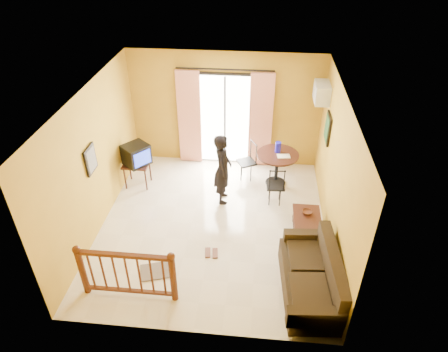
# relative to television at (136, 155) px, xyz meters

# --- Properties ---
(ground) EXTENTS (5.00, 5.00, 0.00)m
(ground) POSITION_rel_television_xyz_m (1.87, -1.24, -0.81)
(ground) COLOR beige
(ground) RESTS_ON ground
(room_shell) EXTENTS (5.00, 5.00, 5.00)m
(room_shell) POSITION_rel_television_xyz_m (1.87, -1.24, 0.89)
(room_shell) COLOR white
(room_shell) RESTS_ON ground
(balcony_door) EXTENTS (2.25, 0.14, 2.46)m
(balcony_door) POSITION_rel_television_xyz_m (1.87, 1.19, 0.37)
(balcony_door) COLOR black
(balcony_door) RESTS_ON ground
(tv_table) EXTENTS (0.58, 0.48, 0.58)m
(tv_table) POSITION_rel_television_xyz_m (-0.03, 0.00, -0.31)
(tv_table) COLOR black
(tv_table) RESTS_ON ground
(television) EXTENTS (0.69, 0.70, 0.47)m
(television) POSITION_rel_television_xyz_m (0.00, 0.00, 0.00)
(television) COLOR black
(television) RESTS_ON tv_table
(picture_left) EXTENTS (0.05, 0.42, 0.52)m
(picture_left) POSITION_rel_television_xyz_m (-0.35, -1.44, 0.74)
(picture_left) COLOR black
(picture_left) RESTS_ON room_shell
(dining_table) EXTENTS (0.95, 0.95, 0.79)m
(dining_table) POSITION_rel_television_xyz_m (3.14, 0.38, -0.18)
(dining_table) COLOR black
(dining_table) RESTS_ON ground
(water_jug) EXTENTS (0.13, 0.13, 0.25)m
(water_jug) POSITION_rel_television_xyz_m (3.14, 0.47, 0.10)
(water_jug) COLOR #1713BB
(water_jug) RESTS_ON dining_table
(serving_tray) EXTENTS (0.30, 0.21, 0.02)m
(serving_tray) POSITION_rel_television_xyz_m (3.27, 0.28, -0.01)
(serving_tray) COLOR #F0E7CC
(serving_tray) RESTS_ON dining_table
(dining_chairs) EXTENTS (1.15, 1.36, 0.95)m
(dining_chairs) POSITION_rel_television_xyz_m (2.77, 0.07, -0.81)
(dining_chairs) COLOR black
(dining_chairs) RESTS_ON ground
(air_conditioner) EXTENTS (0.31, 0.60, 0.40)m
(air_conditioner) POSITION_rel_television_xyz_m (3.96, 0.71, 1.34)
(air_conditioner) COLOR silver
(air_conditioner) RESTS_ON room_shell
(botanical_print) EXTENTS (0.05, 0.50, 0.60)m
(botanical_print) POSITION_rel_television_xyz_m (4.08, 0.06, 0.84)
(botanical_print) COLOR black
(botanical_print) RESTS_ON room_shell
(coffee_table) EXTENTS (0.53, 0.95, 0.42)m
(coffee_table) POSITION_rel_television_xyz_m (3.72, -1.39, -0.53)
(coffee_table) COLOR black
(coffee_table) RESTS_ON ground
(bowl) EXTENTS (0.22, 0.22, 0.06)m
(bowl) POSITION_rel_television_xyz_m (3.72, -1.21, -0.36)
(bowl) COLOR #50291B
(bowl) RESTS_ON coffee_table
(sofa) EXTENTS (0.98, 1.90, 0.88)m
(sofa) POSITION_rel_television_xyz_m (3.72, -2.79, -0.48)
(sofa) COLOR black
(sofa) RESTS_ON ground
(standing_person) EXTENTS (0.45, 0.62, 1.60)m
(standing_person) POSITION_rel_television_xyz_m (1.97, -0.37, -0.01)
(standing_person) COLOR black
(standing_person) RESTS_ON ground
(stair_balustrade) EXTENTS (1.63, 0.13, 1.04)m
(stair_balustrade) POSITION_rel_television_xyz_m (0.72, -3.14, -0.25)
(stair_balustrade) COLOR #471E0F
(stair_balustrade) RESTS_ON ground
(doormat) EXTENTS (0.69, 0.56, 0.02)m
(doormat) POSITION_rel_television_xyz_m (1.03, -2.59, -0.80)
(doormat) COLOR #60554D
(doormat) RESTS_ON ground
(sandals) EXTENTS (0.27, 0.26, 0.03)m
(sandals) POSITION_rel_television_xyz_m (1.93, -2.06, -0.80)
(sandals) COLOR #50291B
(sandals) RESTS_ON ground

